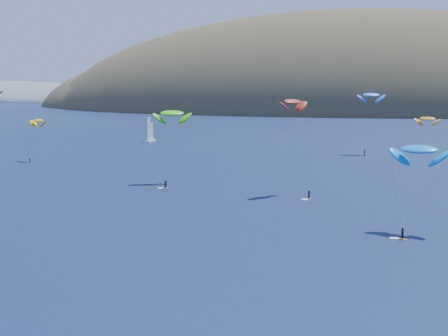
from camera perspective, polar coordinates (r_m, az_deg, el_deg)
name	(u,v)px	position (r m, az deg, el deg)	size (l,w,h in m)	color
island	(372,120)	(609.35, 13.39, 4.26)	(730.00, 300.00, 210.00)	#3D3526
headland	(17,102)	(928.02, -18.39, 5.75)	(460.00, 250.00, 60.00)	slate
sailboat	(150,140)	(278.30, -6.77, 2.58)	(9.91, 8.61, 12.45)	silver
kitesurfer_1	(38,121)	(219.75, -16.65, 4.17)	(7.82, 9.27, 15.69)	gold
kitesurfer_3	(172,113)	(167.04, -4.76, 5.01)	(10.67, 14.75, 21.20)	gold
kitesurfer_4	(371,95)	(237.86, 13.31, 6.52)	(10.15, 9.12, 24.53)	gold
kitesurfer_5	(419,149)	(117.14, 17.44, 1.63)	(10.87, 11.34, 17.70)	gold
kitesurfer_9	(293,102)	(150.23, 6.33, 6.03)	(9.50, 12.11, 24.41)	gold
kitesurfer_11	(427,119)	(268.82, 18.10, 4.32)	(12.12, 13.40, 14.34)	gold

